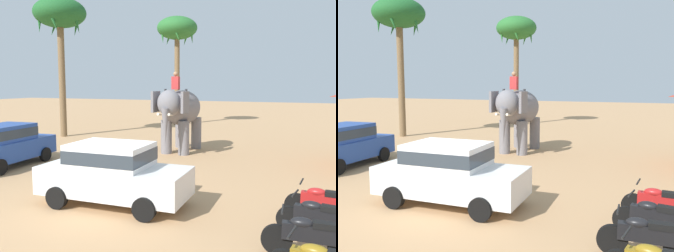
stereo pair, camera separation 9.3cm
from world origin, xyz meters
TOP-DOWN VIEW (x-y plane):
  - ground_plane at (0.00, 0.00)m, footprint 120.00×120.00m
  - car_sedan_foreground at (0.16, 0.27)m, footprint 4.17×2.01m
  - car_parked_far_side at (-6.23, 2.54)m, footprint 2.09×4.20m
  - elephant_with_mahout at (-0.92, 8.22)m, footprint 1.60×3.86m
  - motorcycle_mid_row at (5.22, -0.99)m, footprint 1.80×0.55m
  - motorcycle_fourth_in_row at (5.37, 0.07)m, footprint 1.79×0.55m
  - motorcycle_far_in_row at (5.46, 1.18)m, footprint 1.80×0.55m
  - palm_tree_behind_elephant at (-9.59, 10.18)m, footprint 3.20×3.20m
  - palm_tree_left_of_road at (-5.32, 18.97)m, footprint 3.20×3.20m

SIDE VIEW (x-z plane):
  - ground_plane at x=0.00m, z-range 0.00..0.00m
  - motorcycle_mid_row at x=5.22m, z-range -0.01..0.93m
  - motorcycle_fourth_in_row at x=5.37m, z-range -0.01..0.93m
  - motorcycle_far_in_row at x=5.46m, z-range -0.01..0.93m
  - car_sedan_foreground at x=0.16m, z-range 0.08..1.78m
  - car_parked_far_side at x=-6.23m, z-range 0.08..1.78m
  - elephant_with_mahout at x=-0.92m, z-range 0.05..3.93m
  - palm_tree_behind_elephant at x=-9.59m, z-range 3.11..11.65m
  - palm_tree_left_of_road at x=-5.32m, z-range 3.14..11.77m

